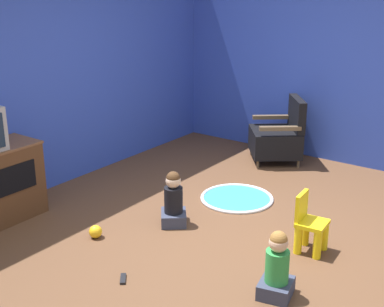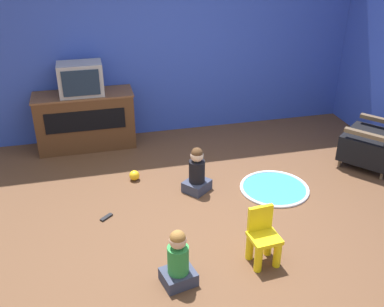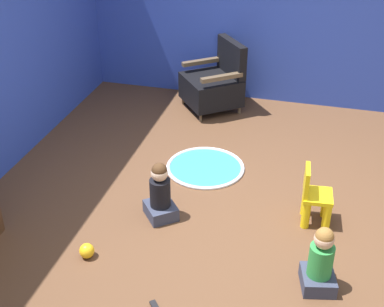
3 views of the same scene
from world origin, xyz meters
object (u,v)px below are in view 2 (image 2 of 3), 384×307
(black_armchair, at_px, (375,142))
(tv_cabinet, at_px, (85,120))
(toy_ball, at_px, (134,175))
(yellow_kid_chair, at_px, (263,241))
(child_watching_center, at_px, (178,261))
(television, at_px, (81,79))
(remote_control, at_px, (106,217))
(child_watching_left, at_px, (197,172))

(black_armchair, bearing_deg, tv_cabinet, -60.87)
(black_armchair, height_order, toy_ball, black_armchair)
(tv_cabinet, height_order, yellow_kid_chair, tv_cabinet)
(tv_cabinet, bearing_deg, yellow_kid_chair, -62.45)
(child_watching_center, bearing_deg, television, 90.02)
(television, relative_size, toy_ball, 4.55)
(television, relative_size, yellow_kid_chair, 1.04)
(tv_cabinet, distance_m, yellow_kid_chair, 3.16)
(television, relative_size, remote_control, 3.93)
(child_watching_center, bearing_deg, remote_control, 103.12)
(child_watching_center, height_order, toy_ball, child_watching_center)
(black_armchair, bearing_deg, remote_control, -32.54)
(tv_cabinet, relative_size, television, 2.33)
(yellow_kid_chair, distance_m, toy_ball, 1.98)
(black_armchair, relative_size, yellow_kid_chair, 1.62)
(yellow_kid_chair, relative_size, child_watching_left, 0.98)
(tv_cabinet, distance_m, child_watching_left, 1.90)
(black_armchair, bearing_deg, child_watching_center, -11.26)
(television, distance_m, yellow_kid_chair, 3.22)
(yellow_kid_chair, bearing_deg, child_watching_center, -178.33)
(television, relative_size, child_watching_left, 1.02)
(child_watching_left, distance_m, child_watching_center, 1.51)
(tv_cabinet, height_order, black_armchair, black_armchair)
(child_watching_center, xyz_separation_m, toy_ball, (-0.15, 1.82, -0.18))
(toy_ball, bearing_deg, child_watching_left, -31.25)
(tv_cabinet, xyz_separation_m, television, (0.00, -0.03, 0.58))
(toy_ball, bearing_deg, television, 115.98)
(black_armchair, relative_size, child_watching_left, 1.59)
(television, relative_size, black_armchair, 0.64)
(yellow_kid_chair, bearing_deg, tv_cabinet, 112.52)
(tv_cabinet, relative_size, child_watching_left, 2.37)
(television, height_order, remote_control, television)
(television, height_order, child_watching_left, television)
(television, xyz_separation_m, child_watching_center, (0.65, -2.86, -0.74))
(child_watching_left, bearing_deg, child_watching_center, -149.50)
(child_watching_center, bearing_deg, yellow_kid_chair, -6.16)
(television, distance_m, remote_control, 2.01)
(child_watching_left, bearing_deg, yellow_kid_chair, -117.07)
(television, height_order, toy_ball, television)
(remote_control, bearing_deg, toy_ball, 21.25)
(tv_cabinet, bearing_deg, child_watching_left, -51.47)
(toy_ball, bearing_deg, child_watching_center, -85.36)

